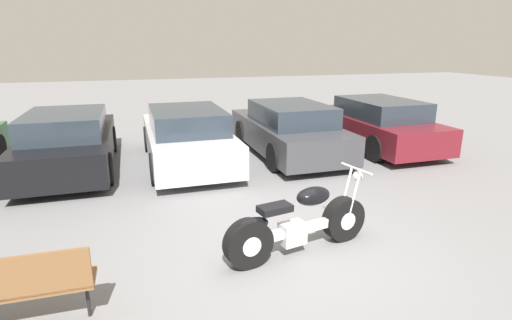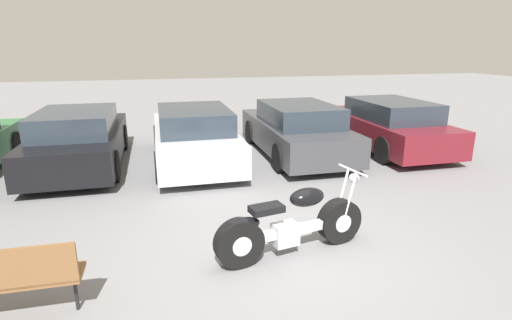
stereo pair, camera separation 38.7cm
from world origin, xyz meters
The scene contains 6 objects.
ground_plane centered at (0.00, 0.00, 0.00)m, with size 60.00×60.00×0.00m, color slate.
motorcycle centered at (0.07, -0.05, 0.41)m, with size 2.22×0.81×1.09m.
parked_car_black centered at (-3.39, 5.05, 0.65)m, with size 1.90×4.55×1.36m.
parked_car_silver centered at (-0.76, 4.77, 0.65)m, with size 1.90×4.55×1.36m.
parked_car_dark_grey centered at (1.87, 4.83, 0.65)m, with size 1.90×4.55×1.36m.
parked_car_maroon centered at (4.51, 4.85, 0.65)m, with size 1.90×4.55×1.36m.
Camera 1 is at (-1.96, -4.64, 2.78)m, focal length 28.00 mm.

